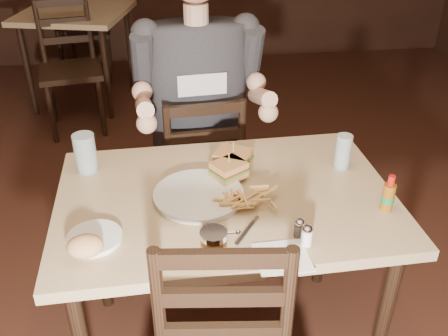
{
  "coord_description": "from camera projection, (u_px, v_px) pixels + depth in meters",
  "views": [
    {
      "loc": [
        -0.05,
        -1.64,
        1.75
      ],
      "look_at": [
        0.14,
        -0.17,
        0.85
      ],
      "focal_mm": 40.0,
      "sensor_mm": 36.0,
      "label": 1
    }
  ],
  "objects": [
    {
      "name": "main_table",
      "position": [
        226.0,
        214.0,
        1.78
      ],
      "size": [
        1.19,
        0.81,
        0.77
      ],
      "rotation": [
        0.0,
        0.0,
        0.03
      ],
      "color": "tan",
      "rests_on": "ground"
    },
    {
      "name": "bg_table",
      "position": [
        76.0,
        22.0,
        3.99
      ],
      "size": [
        0.97,
        0.97,
        0.77
      ],
      "rotation": [
        0.0,
        0.0,
        -0.24
      ],
      "color": "tan",
      "rests_on": "ground"
    },
    {
      "name": "chair_far",
      "position": [
        200.0,
        170.0,
        2.5
      ],
      "size": [
        0.44,
        0.48,
        0.89
      ],
      "primitive_type": null,
      "rotation": [
        0.0,
        0.0,
        3.22
      ],
      "color": "black",
      "rests_on": "ground"
    },
    {
      "name": "bg_chair_far",
      "position": [
        87.0,
        31.0,
        4.58
      ],
      "size": [
        0.43,
        0.47,
        0.9
      ],
      "primitive_type": null,
      "rotation": [
        0.0,
        0.0,
        3.18
      ],
      "color": "black",
      "rests_on": "ground"
    },
    {
      "name": "bg_chair_near",
      "position": [
        71.0,
        71.0,
        3.64
      ],
      "size": [
        0.51,
        0.54,
        0.94
      ],
      "primitive_type": null,
      "rotation": [
        0.0,
        0.0,
        0.16
      ],
      "color": "black",
      "rests_on": "ground"
    },
    {
      "name": "diner",
      "position": [
        199.0,
        73.0,
        2.18
      ],
      "size": [
        0.63,
        0.51,
        1.03
      ],
      "primitive_type": null,
      "rotation": [
        0.0,
        0.0,
        0.08
      ],
      "color": "#302E33",
      "rests_on": "chair_far"
    },
    {
      "name": "dinner_plate",
      "position": [
        199.0,
        196.0,
        1.72
      ],
      "size": [
        0.31,
        0.31,
        0.02
      ],
      "primitive_type": "cylinder",
      "rotation": [
        0.0,
        0.0,
        0.03
      ],
      "color": "white",
      "rests_on": "main_table"
    },
    {
      "name": "sandwich_left",
      "position": [
        233.0,
        153.0,
        1.85
      ],
      "size": [
        0.16,
        0.15,
        0.11
      ],
      "primitive_type": null,
      "rotation": [
        0.0,
        0.0,
        -0.47
      ],
      "color": "tan",
      "rests_on": "dinner_plate"
    },
    {
      "name": "sandwich_right",
      "position": [
        229.0,
        165.0,
        1.78
      ],
      "size": [
        0.14,
        0.14,
        0.1
      ],
      "primitive_type": null,
      "rotation": [
        0.0,
        0.0,
        0.56
      ],
      "color": "tan",
      "rests_on": "dinner_plate"
    },
    {
      "name": "fries_pile",
      "position": [
        247.0,
        196.0,
        1.67
      ],
      "size": [
        0.26,
        0.18,
        0.04
      ],
      "primitive_type": null,
      "rotation": [
        0.0,
        0.0,
        0.03
      ],
      "color": "tan",
      "rests_on": "dinner_plate"
    },
    {
      "name": "ketchup_dollop",
      "position": [
        236.0,
        198.0,
        1.68
      ],
      "size": [
        0.04,
        0.04,
        0.01
      ],
      "primitive_type": "ellipsoid",
      "rotation": [
        0.0,
        0.0,
        0.03
      ],
      "color": "maroon",
      "rests_on": "dinner_plate"
    },
    {
      "name": "glass_left",
      "position": [
        85.0,
        153.0,
        1.84
      ],
      "size": [
        0.08,
        0.08,
        0.15
      ],
      "primitive_type": "cylinder",
      "rotation": [
        0.0,
        0.0,
        0.03
      ],
      "color": "silver",
      "rests_on": "main_table"
    },
    {
      "name": "glass_right",
      "position": [
        343.0,
        152.0,
        1.86
      ],
      "size": [
        0.06,
        0.06,
        0.14
      ],
      "primitive_type": "cylinder",
      "rotation": [
        0.0,
        0.0,
        0.03
      ],
      "color": "silver",
      "rests_on": "main_table"
    },
    {
      "name": "hot_sauce",
      "position": [
        389.0,
        193.0,
        1.63
      ],
      "size": [
        0.04,
        0.04,
        0.13
      ],
      "primitive_type": null,
      "rotation": [
        0.0,
        0.0,
        0.03
      ],
      "color": "brown",
      "rests_on": "main_table"
    },
    {
      "name": "salt_shaker",
      "position": [
        307.0,
        236.0,
        1.5
      ],
      "size": [
        0.04,
        0.04,
        0.06
      ],
      "primitive_type": null,
      "rotation": [
        0.0,
        0.0,
        0.03
      ],
      "color": "white",
      "rests_on": "main_table"
    },
    {
      "name": "pepper_shaker",
      "position": [
        299.0,
        229.0,
        1.53
      ],
      "size": [
        0.03,
        0.03,
        0.06
      ],
      "primitive_type": null,
      "rotation": [
        0.0,
        0.0,
        0.03
      ],
      "color": "#38332D",
      "rests_on": "main_table"
    },
    {
      "name": "syrup_dispenser",
      "position": [
        214.0,
        246.0,
        1.42
      ],
      "size": [
        0.08,
        0.08,
        0.1
      ],
      "primitive_type": null,
      "rotation": [
        0.0,
        0.0,
        0.03
      ],
      "color": "brown",
      "rests_on": "main_table"
    },
    {
      "name": "napkin",
      "position": [
        282.0,
        257.0,
        1.46
      ],
      "size": [
        0.16,
        0.15,
        0.0
      ],
      "primitive_type": "cube",
      "rotation": [
        0.0,
        0.0,
        0.03
      ],
      "color": "white",
      "rests_on": "main_table"
    },
    {
      "name": "knife",
      "position": [
        209.0,
        240.0,
        1.52
      ],
      "size": [
        0.03,
        0.19,
        0.0
      ],
      "primitive_type": "cube",
      "rotation": [
        0.0,
        0.0,
        -0.09
      ],
      "color": "silver",
      "rests_on": "napkin"
    },
    {
      "name": "fork",
      "position": [
        247.0,
        230.0,
        1.56
      ],
      "size": [
        0.1,
        0.14,
        0.01
      ],
      "primitive_type": "cube",
      "rotation": [
        0.0,
        0.0,
        -0.6
      ],
      "color": "silver",
      "rests_on": "napkin"
    },
    {
      "name": "side_plate",
      "position": [
        95.0,
        239.0,
        1.52
      ],
      "size": [
        0.17,
        0.17,
        0.01
      ],
      "primitive_type": "cylinder",
      "rotation": [
        0.0,
        0.0,
        0.03
      ],
      "color": "white",
      "rests_on": "main_table"
    },
    {
      "name": "bread_roll",
      "position": [
        85.0,
        246.0,
        1.44
      ],
      "size": [
        0.11,
        0.09,
        0.06
      ],
      "primitive_type": "ellipsoid",
      "rotation": [
        0.0,
        0.0,
        0.03
      ],
      "color": "tan",
      "rests_on": "side_plate"
    }
  ]
}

